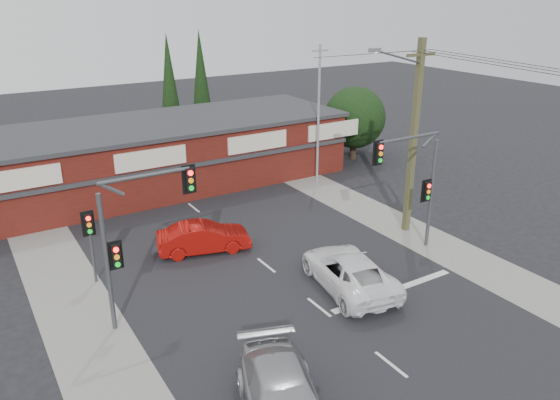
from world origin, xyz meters
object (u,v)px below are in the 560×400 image
white_suv (349,271)px  utility_pole (412,132)px  shop_building (146,155)px  red_sedan (204,237)px

white_suv → utility_pole: 8.46m
shop_building → utility_pole: 17.15m
utility_pole → shop_building: bearing=123.8°
red_sedan → utility_pole: utility_pole is taller
white_suv → shop_building: bearing=-69.6°
white_suv → red_sedan: bearing=-48.7°
white_suv → shop_building: size_ratio=0.21×
utility_pole → red_sedan: bearing=162.1°
shop_building → utility_pole: utility_pole is taller
white_suv → utility_pole: bearing=-142.8°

